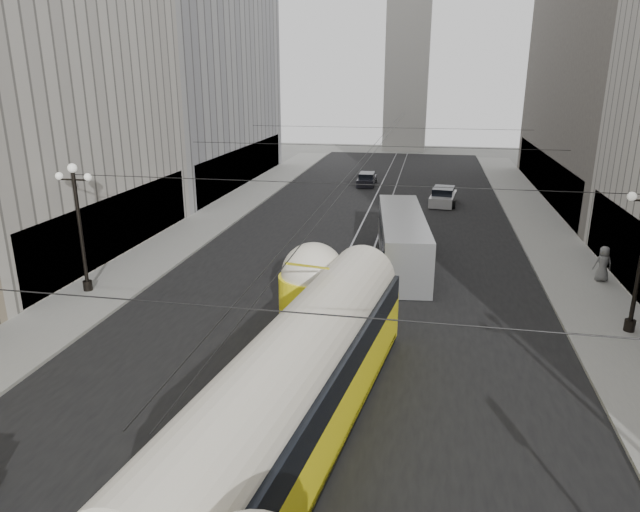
% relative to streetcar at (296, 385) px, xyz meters
% --- Properties ---
extents(road, '(20.00, 85.00, 0.02)m').
position_rel_streetcar_xyz_m(road, '(-0.50, 24.47, -1.96)').
color(road, black).
rests_on(road, ground).
extents(sidewalk_left, '(4.00, 72.00, 0.15)m').
position_rel_streetcar_xyz_m(sidewalk_left, '(-12.50, 27.97, -1.88)').
color(sidewalk_left, gray).
rests_on(sidewalk_left, ground).
extents(sidewalk_right, '(4.00, 72.00, 0.15)m').
position_rel_streetcar_xyz_m(sidewalk_right, '(11.50, 27.97, -1.88)').
color(sidewalk_right, gray).
rests_on(sidewalk_right, ground).
extents(rail_left, '(0.12, 85.00, 0.04)m').
position_rel_streetcar_xyz_m(rail_left, '(-1.25, 24.47, -1.96)').
color(rail_left, gray).
rests_on(rail_left, ground).
extents(rail_right, '(0.12, 85.00, 0.04)m').
position_rel_streetcar_xyz_m(rail_right, '(0.25, 24.47, -1.96)').
color(rail_right, gray).
rests_on(rail_right, ground).
extents(building_left_far, '(12.60, 28.60, 28.60)m').
position_rel_streetcar_xyz_m(building_left_far, '(-20.49, 39.97, 12.35)').
color(building_left_far, '#999999').
rests_on(building_left_far, ground).
extents(distant_tower, '(6.00, 6.00, 31.36)m').
position_rel_streetcar_xyz_m(distant_tower, '(-0.50, 71.97, 13.01)').
color(distant_tower, '#B2AFA8').
rests_on(distant_tower, ground).
extents(lamppost_left_mid, '(1.86, 0.44, 6.37)m').
position_rel_streetcar_xyz_m(lamppost_left_mid, '(-13.10, 9.97, 1.79)').
color(lamppost_left_mid, black).
rests_on(lamppost_left_mid, sidewalk_left).
extents(catenary, '(25.00, 72.00, 0.23)m').
position_rel_streetcar_xyz_m(catenary, '(-0.38, 23.46, 3.92)').
color(catenary, black).
rests_on(catenary, ground).
extents(streetcar, '(4.99, 18.14, 4.01)m').
position_rel_streetcar_xyz_m(streetcar, '(0.00, 0.00, 0.00)').
color(streetcar, '#FFEF16').
rests_on(streetcar, ground).
extents(city_bus, '(3.67, 11.68, 2.91)m').
position_rel_streetcar_xyz_m(city_bus, '(2.10, 17.60, -0.36)').
color(city_bus, gray).
rests_on(city_bus, ground).
extents(sedan_white_far, '(2.43, 4.81, 1.46)m').
position_rel_streetcar_xyz_m(sedan_white_far, '(4.68, 34.44, -1.30)').
color(sedan_white_far, '#BBBBBB').
rests_on(sedan_white_far, ground).
extents(sedan_dark_far, '(1.69, 4.01, 1.26)m').
position_rel_streetcar_xyz_m(sedan_dark_far, '(-2.66, 42.00, -1.39)').
color(sedan_dark_far, black).
rests_on(sedan_dark_far, ground).
extents(pedestrian_sidewalk_right, '(0.99, 0.70, 1.88)m').
position_rel_streetcar_xyz_m(pedestrian_sidewalk_right, '(12.60, 16.33, -0.87)').
color(pedestrian_sidewalk_right, slate).
rests_on(pedestrian_sidewalk_right, sidewalk_right).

